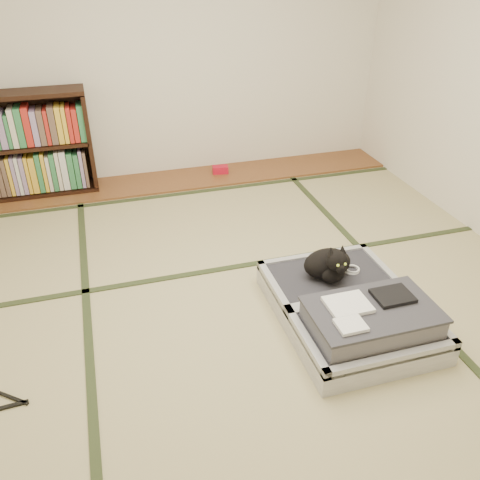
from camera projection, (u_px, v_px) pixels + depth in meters
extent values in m
plane|color=tan|center=(248.00, 301.00, 3.27)|extent=(4.50, 4.50, 0.00)
cube|color=brown|center=(187.00, 179.00, 4.91)|extent=(4.00, 0.50, 0.02)
cube|color=red|center=(220.00, 170.00, 5.00)|extent=(0.16, 0.11, 0.07)
plane|color=silver|center=(174.00, 45.00, 4.51)|extent=(4.00, 0.00, 4.00)
cube|color=#2D381E|center=(88.00, 330.00, 3.02)|extent=(0.05, 4.50, 0.01)
cube|color=#2D381E|center=(386.00, 275.00, 3.51)|extent=(0.05, 4.50, 0.01)
cube|color=#2D381E|center=(231.00, 267.00, 3.60)|extent=(4.00, 0.05, 0.01)
cube|color=#2D381E|center=(193.00, 192.00, 4.67)|extent=(4.00, 0.05, 0.01)
cube|color=black|center=(89.00, 139.00, 4.53)|extent=(0.04, 0.29, 0.83)
cube|color=black|center=(26.00, 193.00, 4.60)|extent=(1.29, 0.29, 0.04)
cube|color=black|center=(3.00, 95.00, 4.15)|extent=(1.29, 0.29, 0.04)
cube|color=black|center=(15.00, 147.00, 4.38)|extent=(1.23, 0.29, 0.03)
cube|color=black|center=(16.00, 141.00, 4.49)|extent=(1.29, 0.02, 0.83)
cube|color=gray|center=(20.00, 171.00, 4.47)|extent=(1.16, 0.21, 0.35)
cube|color=gray|center=(9.00, 126.00, 4.27)|extent=(1.16, 0.21, 0.31)
cube|color=silver|center=(368.00, 339.00, 2.85)|extent=(0.80, 0.53, 0.14)
cube|color=#2A2930|center=(369.00, 334.00, 2.84)|extent=(0.71, 0.45, 0.10)
cube|color=silver|center=(393.00, 359.00, 2.61)|extent=(0.80, 0.04, 0.05)
cube|color=silver|center=(349.00, 303.00, 3.02)|extent=(0.80, 0.04, 0.05)
cube|color=silver|center=(307.00, 342.00, 2.72)|extent=(0.04, 0.53, 0.05)
cube|color=silver|center=(429.00, 317.00, 2.91)|extent=(0.04, 0.53, 0.05)
cube|color=silver|center=(328.00, 286.00, 3.29)|extent=(0.80, 0.53, 0.14)
cube|color=#2A2930|center=(328.00, 281.00, 3.27)|extent=(0.71, 0.45, 0.10)
cube|color=silver|center=(346.00, 299.00, 3.05)|extent=(0.80, 0.04, 0.05)
cube|color=silver|center=(313.00, 257.00, 3.46)|extent=(0.80, 0.04, 0.05)
cube|color=silver|center=(274.00, 286.00, 3.16)|extent=(0.04, 0.53, 0.05)
cube|color=silver|center=(381.00, 267.00, 3.35)|extent=(0.04, 0.53, 0.05)
cylinder|color=black|center=(348.00, 300.00, 3.03)|extent=(0.72, 0.03, 0.03)
cube|color=gray|center=(371.00, 321.00, 2.79)|extent=(0.68, 0.41, 0.14)
cube|color=#36353D|center=(373.00, 309.00, 2.75)|extent=(0.70, 0.44, 0.02)
cube|color=white|center=(348.00, 304.00, 2.75)|extent=(0.23, 0.19, 0.02)
cube|color=black|center=(393.00, 296.00, 2.82)|extent=(0.21, 0.17, 0.02)
cube|color=white|center=(351.00, 325.00, 2.60)|extent=(0.15, 0.13, 0.02)
cube|color=white|center=(352.00, 379.00, 2.58)|extent=(0.06, 0.01, 0.04)
cube|color=white|center=(374.00, 376.00, 2.62)|extent=(0.05, 0.01, 0.04)
cube|color=orange|center=(436.00, 359.00, 2.71)|extent=(0.05, 0.01, 0.04)
cube|color=#197F33|center=(425.00, 359.00, 2.68)|extent=(0.04, 0.01, 0.03)
ellipsoid|color=black|center=(327.00, 263.00, 3.20)|extent=(0.31, 0.20, 0.19)
ellipsoid|color=black|center=(333.00, 274.00, 3.13)|extent=(0.15, 0.11, 0.11)
ellipsoid|color=black|center=(337.00, 261.00, 3.05)|extent=(0.13, 0.12, 0.13)
sphere|color=black|center=(341.00, 269.00, 3.01)|extent=(0.06, 0.06, 0.06)
cone|color=black|center=(331.00, 251.00, 3.02)|extent=(0.05, 0.06, 0.06)
cone|color=black|center=(342.00, 249.00, 3.04)|extent=(0.05, 0.06, 0.06)
sphere|color=#A5BF33|center=(338.00, 265.00, 2.99)|extent=(0.02, 0.02, 0.02)
sphere|color=#A5BF33|center=(345.00, 264.00, 3.00)|extent=(0.02, 0.02, 0.02)
cylinder|color=black|center=(335.00, 262.00, 3.34)|extent=(0.19, 0.11, 0.03)
torus|color=white|center=(351.00, 270.00, 3.29)|extent=(0.11, 0.11, 0.01)
torus|color=white|center=(352.00, 269.00, 3.28)|extent=(0.09, 0.09, 0.01)
cube|color=black|center=(12.00, 398.00, 2.57)|extent=(0.17, 0.14, 0.01)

